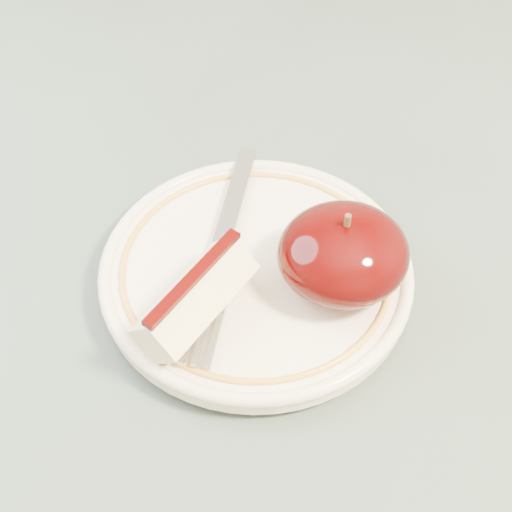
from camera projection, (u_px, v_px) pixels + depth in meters
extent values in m
cylinder|color=brown|center=(464.00, 208.00, 1.07)|extent=(0.05, 0.05, 0.71)
cube|color=#43534C|center=(292.00, 332.00, 0.47)|extent=(0.90, 0.90, 0.04)
cylinder|color=beige|center=(256.00, 281.00, 0.47)|extent=(0.11, 0.11, 0.01)
cylinder|color=beige|center=(256.00, 272.00, 0.46)|extent=(0.20, 0.20, 0.01)
torus|color=beige|center=(256.00, 267.00, 0.46)|extent=(0.20, 0.20, 0.01)
torus|color=gold|center=(256.00, 266.00, 0.46)|extent=(0.18, 0.18, 0.00)
ellipsoid|color=black|center=(343.00, 254.00, 0.43)|extent=(0.08, 0.08, 0.05)
cylinder|color=#472D19|center=(347.00, 222.00, 0.41)|extent=(0.00, 0.00, 0.01)
cube|color=#F5EBB4|center=(196.00, 298.00, 0.42)|extent=(0.09, 0.08, 0.04)
cube|color=#300201|center=(194.00, 277.00, 0.40)|extent=(0.07, 0.06, 0.00)
cube|color=#95989E|center=(235.00, 197.00, 0.49)|extent=(0.05, 0.09, 0.00)
cube|color=#95989E|center=(216.00, 264.00, 0.45)|extent=(0.02, 0.03, 0.00)
cube|color=#95989E|center=(207.00, 296.00, 0.43)|extent=(0.03, 0.03, 0.00)
cube|color=#95989E|center=(215.00, 340.00, 0.41)|extent=(0.02, 0.04, 0.00)
cube|color=#95989E|center=(201.00, 338.00, 0.41)|extent=(0.02, 0.04, 0.00)
cube|color=#95989E|center=(188.00, 336.00, 0.42)|extent=(0.02, 0.04, 0.00)
cube|color=#95989E|center=(176.00, 334.00, 0.42)|extent=(0.02, 0.04, 0.00)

